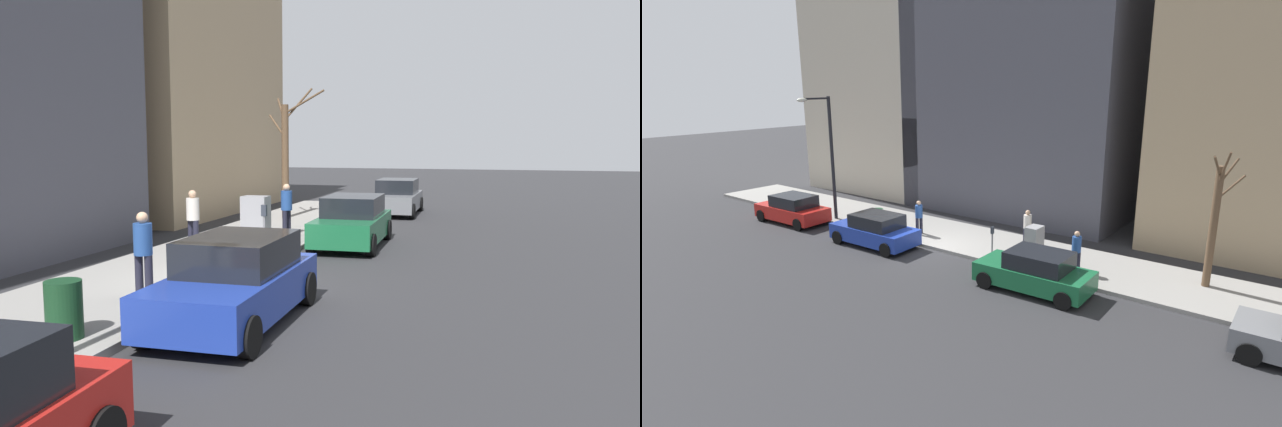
{
  "view_description": "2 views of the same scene",
  "coord_description": "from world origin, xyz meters",
  "views": [
    {
      "loc": [
        -5.41,
        12.2,
        3.16
      ],
      "look_at": [
        -0.34,
        -5.61,
        1.01
      ],
      "focal_mm": 35.0,
      "sensor_mm": 36.0,
      "label": 1
    },
    {
      "loc": [
        -16.32,
        -14.0,
        7.41
      ],
      "look_at": [
        1.54,
        -0.61,
        1.46
      ],
      "focal_mm": 28.0,
      "sensor_mm": 36.0,
      "label": 2
    }
  ],
  "objects": [
    {
      "name": "streetlamp",
      "position": [
        0.28,
        7.23,
        4.02
      ],
      "size": [
        1.97,
        0.32,
        6.5
      ],
      "color": "black",
      "rests_on": "sidewalk"
    },
    {
      "name": "parked_car_blue",
      "position": [
        -1.11,
        2.41,
        0.74
      ],
      "size": [
        1.98,
        4.23,
        1.52
      ],
      "rotation": [
        0.0,
        0.0,
        0.02
      ],
      "color": "#1E389E",
      "rests_on": "ground"
    },
    {
      "name": "sidewalk",
      "position": [
        2.0,
        0.0,
        0.07
      ],
      "size": [
        4.0,
        36.0,
        0.15
      ],
      "primitive_type": "cube",
      "color": "gray",
      "rests_on": "ground"
    },
    {
      "name": "ground_plane",
      "position": [
        0.0,
        0.0,
        0.0
      ],
      "size": [
        120.0,
        120.0,
        0.0
      ],
      "primitive_type": "plane",
      "color": "#2B2B2D"
    },
    {
      "name": "pedestrian_midblock",
      "position": [
        2.72,
        -3.42,
        1.09
      ],
      "size": [
        0.37,
        0.36,
        1.66
      ],
      "rotation": [
        0.0,
        0.0,
        5.82
      ],
      "color": "#1E1E2D",
      "rests_on": "sidewalk"
    },
    {
      "name": "trash_bin",
      "position": [
        0.9,
        4.34,
        0.6
      ],
      "size": [
        0.56,
        0.56,
        0.9
      ],
      "primitive_type": "cylinder",
      "color": "#14381E",
      "rests_on": "sidewalk"
    },
    {
      "name": "pedestrian_near_meter",
      "position": [
        1.04,
        -6.55,
        1.09
      ],
      "size": [
        0.36,
        0.4,
        1.66
      ],
      "rotation": [
        0.0,
        0.0,
        1.4
      ],
      "color": "#1E1E2D",
      "rests_on": "sidewalk"
    },
    {
      "name": "utility_box",
      "position": [
        1.3,
        -4.56,
        0.85
      ],
      "size": [
        0.83,
        0.61,
        1.43
      ],
      "color": "#A8A399",
      "rests_on": "sidewalk"
    },
    {
      "name": "pedestrian_far_corner",
      "position": [
        1.14,
        1.7,
        1.09
      ],
      "size": [
        0.4,
        0.36,
        1.66
      ],
      "rotation": [
        0.0,
        0.0,
        2.98
      ],
      "color": "#1E1E2D",
      "rests_on": "sidewalk"
    },
    {
      "name": "parked_car_red",
      "position": [
        -1.02,
        8.84,
        0.74
      ],
      "size": [
        2.06,
        4.26,
        1.52
      ],
      "rotation": [
        0.0,
        0.0,
        0.04
      ],
      "color": "red",
      "rests_on": "ground"
    },
    {
      "name": "parking_meter",
      "position": [
        0.45,
        -3.03,
        0.98
      ],
      "size": [
        0.14,
        0.1,
        1.35
      ],
      "color": "slate",
      "rests_on": "sidewalk"
    },
    {
      "name": "bare_tree",
      "position": [
        2.58,
        -10.98,
        2.56
      ],
      "size": [
        2.49,
        0.83,
        5.08
      ],
      "color": "brown",
      "rests_on": "sidewalk"
    },
    {
      "name": "parked_car_green",
      "position": [
        -1.25,
        -6.01,
        0.74
      ],
      "size": [
        2.03,
        4.25,
        1.52
      ],
      "rotation": [
        0.0,
        0.0,
        0.03
      ],
      "color": "#196038",
      "rests_on": "ground"
    }
  ]
}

